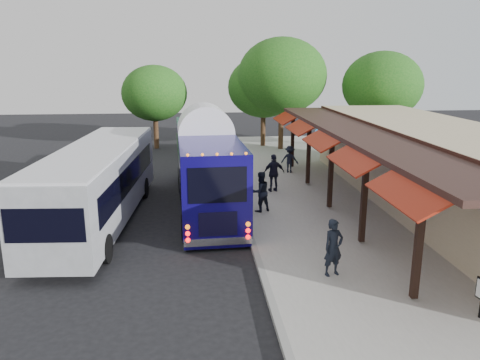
# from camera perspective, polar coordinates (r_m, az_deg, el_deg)

# --- Properties ---
(ground) EXTENTS (90.00, 90.00, 0.00)m
(ground) POSITION_cam_1_polar(r_m,az_deg,el_deg) (16.09, 1.59, -8.67)
(ground) COLOR black
(ground) RESTS_ON ground
(sidewalk) EXTENTS (10.00, 40.00, 0.15)m
(sidewalk) POSITION_cam_1_polar(r_m,az_deg,el_deg) (20.86, 14.02, -3.46)
(sidewalk) COLOR #9E9B93
(sidewalk) RESTS_ON ground
(curb) EXTENTS (0.20, 40.00, 0.16)m
(curb) POSITION_cam_1_polar(r_m,az_deg,el_deg) (19.80, 0.34, -3.98)
(curb) COLOR gray
(curb) RESTS_ON ground
(station_shelter) EXTENTS (8.15, 20.00, 3.60)m
(station_shelter) POSITION_cam_1_polar(r_m,az_deg,el_deg) (21.77, 22.74, 1.41)
(station_shelter) COLOR tan
(station_shelter) RESTS_ON ground
(coach_bus) EXTENTS (2.90, 11.25, 3.57)m
(coach_bus) POSITION_cam_1_polar(r_m,az_deg,el_deg) (20.71, -4.21, 2.08)
(coach_bus) COLOR #10085E
(coach_bus) RESTS_ON ground
(city_bus) EXTENTS (3.19, 11.56, 3.07)m
(city_bus) POSITION_cam_1_polar(r_m,az_deg,el_deg) (19.23, -16.81, -0.12)
(city_bus) COLOR gray
(city_bus) RESTS_ON ground
(ped_a) EXTENTS (0.72, 0.59, 1.71)m
(ped_a) POSITION_cam_1_polar(r_m,az_deg,el_deg) (14.02, 11.32, -8.08)
(ped_a) COLOR black
(ped_a) RESTS_ON sidewalk
(ped_b) EXTENTS (1.00, 0.90, 1.70)m
(ped_b) POSITION_cam_1_polar(r_m,az_deg,el_deg) (19.51, 2.50, -1.43)
(ped_b) COLOR black
(ped_b) RESTS_ON sidewalk
(ped_c) EXTENTS (1.13, 0.62, 1.82)m
(ped_c) POSITION_cam_1_polar(r_m,az_deg,el_deg) (22.57, 4.15, 0.87)
(ped_c) COLOR black
(ped_c) RESTS_ON sidewalk
(ped_d) EXTENTS (1.13, 0.91, 1.53)m
(ped_d) POSITION_cam_1_polar(r_m,az_deg,el_deg) (26.59, 6.09, 2.54)
(ped_d) COLOR black
(ped_d) RESTS_ON sidewalk
(tree_left) EXTENTS (5.22, 5.22, 6.69)m
(tree_left) POSITION_cam_1_polar(r_m,az_deg,el_deg) (34.84, 2.89, 11.24)
(tree_left) COLOR #382314
(tree_left) RESTS_ON ground
(tree_mid) EXTENTS (6.22, 6.22, 7.96)m
(tree_mid) POSITION_cam_1_polar(r_m,az_deg,el_deg) (33.55, 5.14, 12.54)
(tree_mid) COLOR #382314
(tree_mid) RESTS_ON ground
(tree_right) EXTENTS (5.47, 5.47, 7.01)m
(tree_right) POSITION_cam_1_polar(r_m,az_deg,el_deg) (34.33, 16.95, 10.97)
(tree_right) COLOR #382314
(tree_right) RESTS_ON ground
(tree_far) EXTENTS (4.74, 4.74, 6.07)m
(tree_far) POSITION_cam_1_polar(r_m,az_deg,el_deg) (35.02, -10.39, 10.36)
(tree_far) COLOR #382314
(tree_far) RESTS_ON ground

